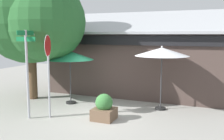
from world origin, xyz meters
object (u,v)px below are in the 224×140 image
Objects in this scene: stop_sign at (48,60)px; patio_umbrella_ivory_center at (162,52)px; street_sign_post at (27,66)px; shade_tree at (34,15)px; sidewalk_planter at (104,108)px; patio_umbrella_forest_green_left at (70,56)px.

patio_umbrella_ivory_center is (3.58, 2.63, 0.21)m from stop_sign.
shade_tree reaches higher than street_sign_post.
street_sign_post is 5.21m from patio_umbrella_ivory_center.
street_sign_post is 3.17m from sidewalk_planter.
stop_sign is (0.66, 0.36, 0.19)m from street_sign_post.
sidewalk_planter is (2.31, -1.50, -1.72)m from patio_umbrella_forest_green_left.
shade_tree is at bearing -173.71° from patio_umbrella_ivory_center.
stop_sign is at bearing 28.84° from street_sign_post.
street_sign_post is 1.23× the size of patio_umbrella_ivory_center.
patio_umbrella_ivory_center is 2.75× the size of sidewalk_planter.
patio_umbrella_ivory_center is (4.24, 2.99, 0.40)m from street_sign_post.
stop_sign is 0.47× the size of shade_tree.
patio_umbrella_ivory_center is 3.27m from sidewalk_planter.
street_sign_post reaches higher than patio_umbrella_forest_green_left.
patio_umbrella_forest_green_left is at bearing 1.63° from shade_tree.
street_sign_post is 3.39× the size of sidewalk_planter.
street_sign_post is 1.05× the size of stop_sign.
stop_sign is 3.46m from shade_tree.
stop_sign is at bearing -164.39° from sidewalk_planter.
sidewalk_planter is (-1.62, -2.08, -1.94)m from patio_umbrella_ivory_center.
street_sign_post is 3.44m from shade_tree.
patio_umbrella_forest_green_left is 0.37× the size of shade_tree.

